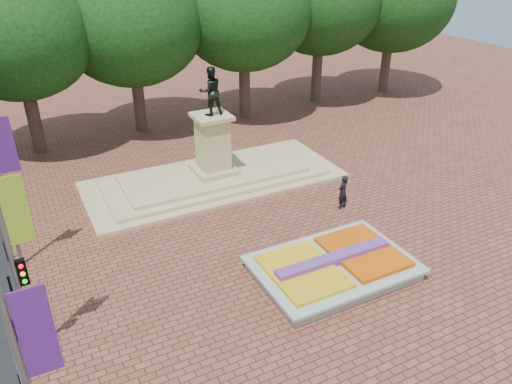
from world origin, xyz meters
The scene contains 7 objects.
ground centered at (0.00, 0.00, 0.00)m, with size 90.00×90.00×0.00m, color brown.
flower_bed centered at (1.03, -2.00, 0.38)m, with size 6.30×4.30×0.91m.
monument centered at (0.00, 8.00, 0.88)m, with size 14.00×6.00×6.40m.
tree_row_back centered at (2.33, 18.00, 6.67)m, with size 44.80×8.80×10.43m.
banner_poles centered at (-10.08, -1.31, 3.88)m, with size 0.88×11.17×7.00m.
bollard_row centered at (-10.70, -1.50, 0.53)m, with size 0.12×13.12×0.98m.
pedestrian centered at (4.57, 2.36, 0.89)m, with size 0.65×0.43×1.79m, color black.
Camera 1 is at (-9.26, -15.19, 12.44)m, focal length 35.00 mm.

